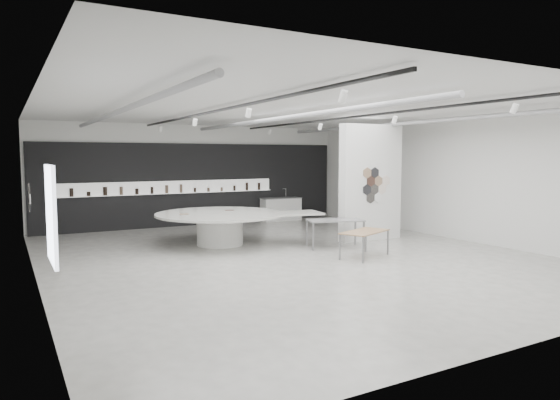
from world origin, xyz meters
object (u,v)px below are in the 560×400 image
sample_table_wood (365,233)px  sample_table_stone (335,222)px  partition_column (371,183)px  display_island (223,224)px  kitchen_counter (281,209)px

sample_table_wood → sample_table_stone: (0.14, 1.51, 0.11)m
partition_column → display_island: size_ratio=0.71×
display_island → kitchen_counter: size_ratio=3.03×
partition_column → sample_table_wood: size_ratio=2.21×
kitchen_counter → display_island: bearing=-133.1°
kitchen_counter → partition_column: bearing=-85.7°
display_island → kitchen_counter: 5.93m
display_island → sample_table_wood: (2.51, -3.50, 0.01)m
sample_table_wood → kitchen_counter: (1.77, 7.60, -0.17)m
display_island → sample_table_stone: 3.31m
partition_column → kitchen_counter: size_ratio=2.14×
display_island → sample_table_stone: display_island is taller
display_island → sample_table_stone: (2.65, -1.98, 0.12)m
partition_column → sample_table_wood: bearing=-132.3°
partition_column → sample_table_wood: (-1.89, -2.08, -1.16)m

